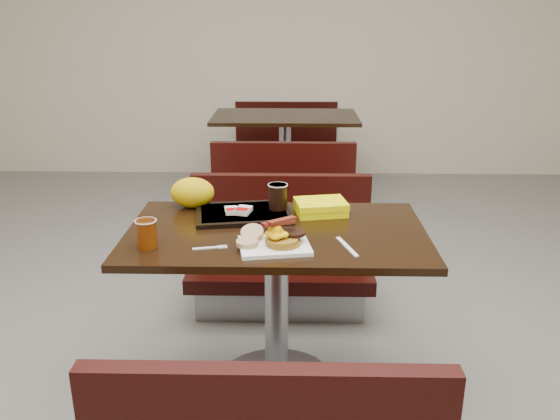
{
  "coord_description": "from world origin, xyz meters",
  "views": [
    {
      "loc": [
        0.06,
        -2.14,
        1.6
      ],
      "look_at": [
        0.01,
        0.05,
        0.82
      ],
      "focal_mm": 36.81,
      "sensor_mm": 36.0,
      "label": 1
    }
  ],
  "objects_px": {
    "table_far": "(285,159)",
    "clamshell": "(321,207)",
    "bench_far_s": "(284,185)",
    "hashbrown_sleeve_left": "(231,210)",
    "paper_bag": "(192,192)",
    "table_near": "(277,312)",
    "platter": "(275,246)",
    "hashbrown_sleeve_right": "(243,210)",
    "tray": "(244,214)",
    "knife": "(347,247)",
    "fork": "(205,248)",
    "pancake_stack": "(283,241)",
    "bench_far_n": "(286,143)",
    "bench_near_n": "(280,250)",
    "coffee_cup_near": "(147,234)",
    "coffee_cup_far": "(278,197)"
  },
  "relations": [
    {
      "from": "coffee_cup_near",
      "to": "knife",
      "type": "xyz_separation_m",
      "value": [
        0.75,
        0.01,
        -0.05
      ]
    },
    {
      "from": "tray",
      "to": "hashbrown_sleeve_right",
      "type": "bearing_deg",
      "value": -97.49
    },
    {
      "from": "fork",
      "to": "knife",
      "type": "height_order",
      "value": "same"
    },
    {
      "from": "clamshell",
      "to": "paper_bag",
      "type": "relative_size",
      "value": 1.1
    },
    {
      "from": "table_near",
      "to": "pancake_stack",
      "type": "height_order",
      "value": "pancake_stack"
    },
    {
      "from": "fork",
      "to": "clamshell",
      "type": "height_order",
      "value": "clamshell"
    },
    {
      "from": "tray",
      "to": "clamshell",
      "type": "height_order",
      "value": "clamshell"
    },
    {
      "from": "table_far",
      "to": "clamshell",
      "type": "bearing_deg",
      "value": -85.54
    },
    {
      "from": "hashbrown_sleeve_right",
      "to": "tray",
      "type": "bearing_deg",
      "value": 106.07
    },
    {
      "from": "paper_bag",
      "to": "platter",
      "type": "bearing_deg",
      "value": -50.21
    },
    {
      "from": "hashbrown_sleeve_left",
      "to": "hashbrown_sleeve_right",
      "type": "bearing_deg",
      "value": -14.05
    },
    {
      "from": "table_near",
      "to": "clamshell",
      "type": "distance_m",
      "value": 0.49
    },
    {
      "from": "fork",
      "to": "hashbrown_sleeve_left",
      "type": "height_order",
      "value": "hashbrown_sleeve_left"
    },
    {
      "from": "clamshell",
      "to": "coffee_cup_near",
      "type": "bearing_deg",
      "value": -160.63
    },
    {
      "from": "bench_far_n",
      "to": "tray",
      "type": "distance_m",
      "value": 3.16
    },
    {
      "from": "knife",
      "to": "paper_bag",
      "type": "distance_m",
      "value": 0.79
    },
    {
      "from": "bench_near_n",
      "to": "platter",
      "type": "xyz_separation_m",
      "value": [
        -0.0,
        -0.88,
        0.4
      ]
    },
    {
      "from": "pancake_stack",
      "to": "hashbrown_sleeve_right",
      "type": "relative_size",
      "value": 1.61
    },
    {
      "from": "platter",
      "to": "knife",
      "type": "xyz_separation_m",
      "value": [
        0.27,
        0.01,
        -0.01
      ]
    },
    {
      "from": "bench_far_s",
      "to": "clamshell",
      "type": "xyz_separation_m",
      "value": [
        0.19,
        -1.7,
        0.42
      ]
    },
    {
      "from": "coffee_cup_near",
      "to": "table_near",
      "type": "bearing_deg",
      "value": 20.55
    },
    {
      "from": "table_far",
      "to": "clamshell",
      "type": "xyz_separation_m",
      "value": [
        0.19,
        -2.4,
        0.4
      ]
    },
    {
      "from": "bench_far_n",
      "to": "pancake_stack",
      "type": "distance_m",
      "value": 3.5
    },
    {
      "from": "knife",
      "to": "hashbrown_sleeve_left",
      "type": "xyz_separation_m",
      "value": [
        -0.46,
        0.32,
        0.03
      ]
    },
    {
      "from": "hashbrown_sleeve_left",
      "to": "fork",
      "type": "bearing_deg",
      "value": -112.06
    },
    {
      "from": "bench_far_n",
      "to": "fork",
      "type": "relative_size",
      "value": 7.79
    },
    {
      "from": "pancake_stack",
      "to": "fork",
      "type": "height_order",
      "value": "pancake_stack"
    },
    {
      "from": "bench_far_s",
      "to": "hashbrown_sleeve_right",
      "type": "height_order",
      "value": "hashbrown_sleeve_right"
    },
    {
      "from": "pancake_stack",
      "to": "clamshell",
      "type": "relative_size",
      "value": 0.61
    },
    {
      "from": "platter",
      "to": "fork",
      "type": "distance_m",
      "value": 0.26
    },
    {
      "from": "pancake_stack",
      "to": "clamshell",
      "type": "bearing_deg",
      "value": 67.67
    },
    {
      "from": "table_near",
      "to": "bench_far_s",
      "type": "bearing_deg",
      "value": 90.0
    },
    {
      "from": "pancake_stack",
      "to": "coffee_cup_near",
      "type": "distance_m",
      "value": 0.51
    },
    {
      "from": "pancake_stack",
      "to": "tray",
      "type": "bearing_deg",
      "value": 116.91
    },
    {
      "from": "table_near",
      "to": "tray",
      "type": "relative_size",
      "value": 2.96
    },
    {
      "from": "table_far",
      "to": "clamshell",
      "type": "relative_size",
      "value": 5.6
    },
    {
      "from": "bench_far_s",
      "to": "paper_bag",
      "type": "bearing_deg",
      "value": -103.25
    },
    {
      "from": "pancake_stack",
      "to": "bench_far_n",
      "type": "bearing_deg",
      "value": 90.5
    },
    {
      "from": "table_near",
      "to": "knife",
      "type": "distance_m",
      "value": 0.49
    },
    {
      "from": "platter",
      "to": "table_far",
      "type": "bearing_deg",
      "value": 80.66
    },
    {
      "from": "bench_far_n",
      "to": "platter",
      "type": "distance_m",
      "value": 3.5
    },
    {
      "from": "table_far",
      "to": "clamshell",
      "type": "distance_m",
      "value": 2.44
    },
    {
      "from": "bench_near_n",
      "to": "tray",
      "type": "bearing_deg",
      "value": -105.29
    },
    {
      "from": "coffee_cup_far",
      "to": "paper_bag",
      "type": "height_order",
      "value": "paper_bag"
    },
    {
      "from": "bench_far_s",
      "to": "paper_bag",
      "type": "height_order",
      "value": "paper_bag"
    },
    {
      "from": "hashbrown_sleeve_left",
      "to": "paper_bag",
      "type": "relative_size",
      "value": 0.37
    },
    {
      "from": "coffee_cup_near",
      "to": "bench_near_n",
      "type": "bearing_deg",
      "value": 61.48
    },
    {
      "from": "table_near",
      "to": "tray",
      "type": "bearing_deg",
      "value": 130.95
    },
    {
      "from": "bench_far_s",
      "to": "hashbrown_sleeve_left",
      "type": "xyz_separation_m",
      "value": [
        -0.2,
        -1.75,
        0.42
      ]
    },
    {
      "from": "tray",
      "to": "coffee_cup_far",
      "type": "height_order",
      "value": "coffee_cup_far"
    }
  ]
}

